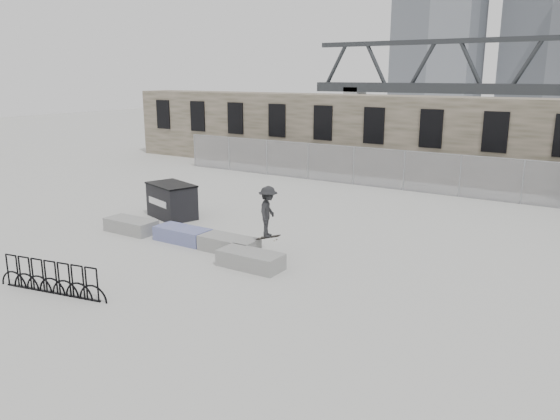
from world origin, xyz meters
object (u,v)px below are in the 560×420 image
(bike_rack, at_px, (51,278))
(planter_center_right, at_px, (229,244))
(planter_center_left, at_px, (183,234))
(planter_offset, at_px, (251,259))
(dumpster, at_px, (172,201))
(planter_far_left, at_px, (131,225))
(skateboarder, at_px, (268,212))

(bike_rack, bearing_deg, planter_center_right, 71.57)
(planter_center_left, relative_size, planter_center_right, 1.00)
(planter_center_right, xyz_separation_m, bike_rack, (-1.78, -5.33, 0.17))
(planter_offset, xyz_separation_m, dumpster, (-6.14, 3.09, 0.43))
(planter_center_right, xyz_separation_m, planter_offset, (1.49, -0.85, 0.00))
(planter_far_left, bearing_deg, skateboarder, 4.15)
(planter_center_right, distance_m, skateboarder, 1.85)
(planter_far_left, height_order, bike_rack, bike_rack)
(dumpster, bearing_deg, planter_center_right, -7.69)
(planter_center_left, height_order, dumpster, dumpster)
(planter_center_left, distance_m, planter_offset, 3.64)
(dumpster, distance_m, bike_rack, 8.10)
(planter_center_left, xyz_separation_m, bike_rack, (0.27, -5.35, 0.17))
(planter_far_left, distance_m, planter_center_right, 4.44)
(planter_far_left, height_order, dumpster, dumpster)
(planter_far_left, relative_size, planter_center_left, 1.00)
(planter_far_left, bearing_deg, dumpster, 95.15)
(dumpster, height_order, bike_rack, dumpster)
(bike_rack, distance_m, skateboarder, 6.51)
(planter_offset, distance_m, bike_rack, 5.54)
(planter_center_right, distance_m, bike_rack, 5.62)
(skateboarder, bearing_deg, planter_offset, 165.45)
(planter_center_left, xyz_separation_m, planter_offset, (3.53, -0.87, 0.00))
(planter_center_left, xyz_separation_m, skateboarder, (3.42, 0.25, 1.21))
(planter_far_left, xyz_separation_m, dumpster, (-0.22, 2.40, 0.43))
(planter_center_left, distance_m, bike_rack, 5.36)
(planter_offset, height_order, dumpster, dumpster)
(planter_center_left, distance_m, dumpster, 3.45)
(bike_rack, relative_size, skateboarder, 2.01)
(planter_far_left, xyz_separation_m, skateboarder, (5.81, 0.42, 1.21))
(planter_center_right, distance_m, dumpster, 5.18)
(planter_center_left, xyz_separation_m, planter_center_right, (2.05, -0.02, 0.00))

